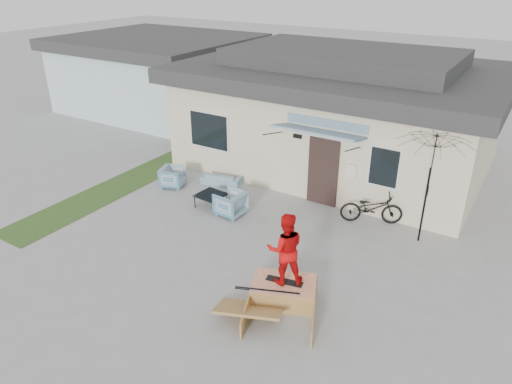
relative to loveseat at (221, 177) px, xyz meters
The scene contains 13 objects.
ground 4.68m from the loveseat, 58.79° to the right, with size 90.00×90.00×0.00m, color gray.
grass_strip 3.43m from the loveseat, 144.23° to the right, with size 1.40×8.00×0.01m, color #2D481D.
house 4.96m from the loveseat, 58.74° to the left, with size 10.80×8.49×4.10m.
neighbor_house 10.18m from the loveseat, 143.39° to the left, with size 8.60×7.60×3.50m.
loveseat is the anchor object (origin of this frame).
armchair_left 1.59m from the loveseat, 141.83° to the right, with size 0.72×0.68×0.74m, color teal.
armchair_right 2.16m from the loveseat, 47.05° to the right, with size 0.77×0.72×0.80m, color teal.
coffee_table 1.59m from the loveseat, 65.83° to the right, with size 0.78×0.78×0.38m, color black.
bicycle 5.12m from the loveseat, ahead, with size 0.61×1.74×1.11m, color black.
patio_umbrella 6.71m from the loveseat, ahead, with size 2.14×2.01×2.20m.
skate_ramp 6.31m from the loveseat, 41.99° to the right, with size 1.37×1.83×0.46m, color #9E753D, non-canonical shape.
skateboard 6.27m from the loveseat, 41.81° to the right, with size 0.81×0.20×0.05m, color black.
skater 6.36m from the loveseat, 41.81° to the right, with size 0.80×0.62×1.63m, color red.
Camera 1 is at (6.13, -7.59, 6.65)m, focal length 33.20 mm.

